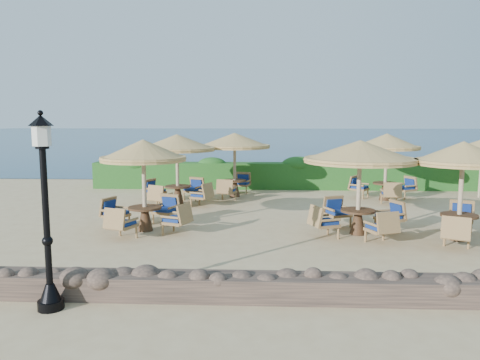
# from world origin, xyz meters

# --- Properties ---
(ground) EXTENTS (120.00, 120.00, 0.00)m
(ground) POSITION_xyz_m (0.00, 0.00, 0.00)
(ground) COLOR tan
(ground) RESTS_ON ground
(sea) EXTENTS (160.00, 160.00, 0.00)m
(sea) POSITION_xyz_m (0.00, 70.00, 0.00)
(sea) COLOR #0B2948
(sea) RESTS_ON ground
(hedge) EXTENTS (18.00, 0.90, 1.20)m
(hedge) POSITION_xyz_m (0.00, 7.20, 0.60)
(hedge) COLOR #194A17
(hedge) RESTS_ON ground
(stone_wall) EXTENTS (15.00, 0.65, 0.44)m
(stone_wall) POSITION_xyz_m (0.00, -6.20, 0.22)
(stone_wall) COLOR brown
(stone_wall) RESTS_ON ground
(lamp_post) EXTENTS (0.44, 0.44, 3.31)m
(lamp_post) POSITION_xyz_m (-4.80, -6.80, 1.55)
(lamp_post) COLOR black
(lamp_post) RESTS_ON ground
(cafe_set_0) EXTENTS (2.86, 2.86, 2.65)m
(cafe_set_0) POSITION_xyz_m (-4.57, -1.17, 1.73)
(cafe_set_0) COLOR tan
(cafe_set_0) RESTS_ON ground
(cafe_set_1) EXTENTS (3.13, 3.13, 2.65)m
(cafe_set_1) POSITION_xyz_m (1.51, -1.31, 1.90)
(cafe_set_1) COLOR tan
(cafe_set_1) RESTS_ON ground
(cafe_set_2) EXTENTS (2.49, 2.83, 2.65)m
(cafe_set_2) POSITION_xyz_m (4.08, -1.84, 1.94)
(cafe_set_2) COLOR tan
(cafe_set_2) RESTS_ON ground
(cafe_set_3) EXTENTS (2.90, 2.90, 2.65)m
(cafe_set_3) POSITION_xyz_m (-4.37, 3.07, 1.85)
(cafe_set_3) COLOR tan
(cafe_set_3) RESTS_ON ground
(cafe_set_4) EXTENTS (2.94, 2.94, 2.65)m
(cafe_set_4) POSITION_xyz_m (-2.31, 4.83, 2.04)
(cafe_set_4) COLOR tan
(cafe_set_4) RESTS_ON ground
(cafe_set_5) EXTENTS (2.77, 2.71, 2.65)m
(cafe_set_5) POSITION_xyz_m (3.71, 4.31, 1.86)
(cafe_set_5) COLOR tan
(cafe_set_5) RESTS_ON ground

